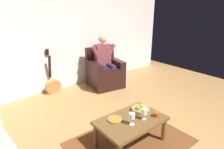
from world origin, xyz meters
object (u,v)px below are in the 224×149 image
person_seated (105,60)px  guitar (53,84)px  candle_jar (156,115)px  coffee_table (131,123)px  armchair (105,73)px  fruit_bowl (140,109)px  decorative_dish (115,119)px  wine_glass_far (144,112)px  wine_glass_near (132,117)px

person_seated → guitar: person_seated is taller
guitar → candle_jar: 2.55m
guitar → person_seated: bearing=162.1°
person_seated → coffee_table: (0.97, 1.94, -0.34)m
armchair → person_seated: (0.00, 0.02, 0.33)m
armchair → fruit_bowl: size_ratio=3.45×
candle_jar → fruit_bowl: bearing=-75.9°
decorative_dish → candle_jar: candle_jar is taller
guitar → wine_glass_far: (-0.35, 2.42, 0.27)m
armchair → person_seated: size_ratio=0.75×
decorative_dish → armchair: bearing=-122.3°
armchair → candle_jar: size_ratio=12.37×
guitar → wine_glass_near: bearing=93.2°
person_seated → guitar: bearing=-8.7°
person_seated → guitar: 1.32m
guitar → armchair: bearing=163.0°
armchair → wine_glass_far: 2.23m
wine_glass_near → fruit_bowl: 0.39m
coffee_table → armchair: bearing=-116.4°
fruit_bowl → decorative_dish: (0.46, -0.04, -0.02)m
decorative_dish → wine_glass_far: bearing=146.0°
guitar → fruit_bowl: size_ratio=3.69×
person_seated → guitar: (1.18, -0.38, -0.45)m
wine_glass_near → candle_jar: bearing=169.7°
coffee_table → fruit_bowl: bearing=-163.5°
armchair → guitar: (1.18, -0.36, -0.12)m
candle_jar → wine_glass_far: bearing=-18.9°
guitar → candle_jar: size_ratio=13.22×
decorative_dish → fruit_bowl: bearing=174.6°
wine_glass_near → candle_jar: size_ratio=2.23×
wine_glass_far → fruit_bowl: bearing=-124.6°
armchair → wine_glass_far: armchair is taller
coffee_table → wine_glass_near: bearing=50.8°
person_seated → candle_jar: (0.64, 2.11, -0.25)m
decorative_dish → candle_jar: 0.59m
coffee_table → fruit_bowl: size_ratio=3.48×
wine_glass_far → wine_glass_near: bearing=-2.5°
fruit_bowl → decorative_dish: 0.46m
armchair → fruit_bowl: armchair is taller
coffee_table → wine_glass_far: wine_glass_far is taller
guitar → fruit_bowl: guitar is taller
armchair → person_seated: 0.33m
guitar → wine_glass_near: (-0.14, 2.41, 0.29)m
armchair → coffee_table: (0.97, 1.96, -0.01)m
guitar → coffee_table: bearing=95.2°
armchair → decorative_dish: armchair is taller
guitar → decorative_dish: guitar is taller
decorative_dish → wine_glass_near: bearing=118.1°
coffee_table → wine_glass_far: bearing=144.5°
guitar → fruit_bowl: (-0.48, 2.24, 0.20)m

